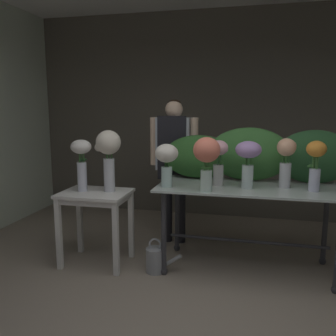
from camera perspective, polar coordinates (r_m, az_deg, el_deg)
ground_plane at (r=3.99m, az=7.64°, el=-13.89°), size 7.61×7.61×0.00m
wall_back at (r=5.28m, az=9.81°, el=8.15°), size 5.85×0.12×2.93m
display_table_glass at (r=3.56m, az=12.62°, el=-5.14°), size 1.73×0.80×0.85m
side_table_white at (r=3.70m, az=-11.44°, el=-5.45°), size 0.68×0.52×0.75m
florist at (r=4.14m, az=0.92°, el=1.87°), size 0.56×0.24×1.67m
foliage_backdrop at (r=3.76m, az=12.77°, el=1.91°), size 1.89×0.29×0.54m
vase_blush_anemones at (r=3.46m, az=8.08°, el=1.48°), size 0.18×0.18×0.44m
vase_sunset_roses at (r=3.44m, az=22.36°, el=0.99°), size 0.17×0.17×0.45m
vase_lilac_snapdragons at (r=3.37m, az=12.63°, el=1.62°), size 0.24×0.24×0.44m
vase_ivory_peonies at (r=3.36m, az=-0.25°, el=1.38°), size 0.22×0.22×0.41m
vase_peach_freesia at (r=3.50m, az=18.27°, el=1.41°), size 0.18×0.17×0.46m
vase_coral_lilies at (r=3.18m, az=6.11°, el=1.98°), size 0.24×0.24×0.49m
vase_white_roses_tall at (r=3.68m, az=-13.62°, el=1.50°), size 0.20×0.20×0.52m
vase_cream_lisianthus_tall at (r=3.60m, az=-9.43°, el=2.54°), size 0.26×0.25×0.61m
watering_can at (r=3.60m, az=-1.96°, el=-14.32°), size 0.35×0.18×0.34m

